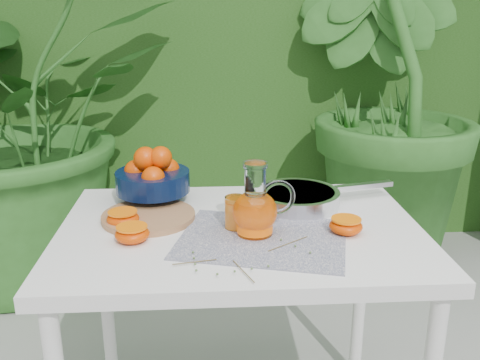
{
  "coord_description": "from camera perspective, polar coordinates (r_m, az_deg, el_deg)",
  "views": [
    {
      "loc": [
        -0.11,
        -1.36,
        1.33
      ],
      "look_at": [
        -0.02,
        0.03,
        0.88
      ],
      "focal_mm": 40.0,
      "sensor_mm": 36.0,
      "label": 1
    }
  ],
  "objects": [
    {
      "name": "hedge_backdrop",
      "position": [
        3.43,
        -0.72,
        15.75
      ],
      "size": [
        8.0,
        1.65,
        2.5
      ],
      "color": "#214B15",
      "rests_on": "ground"
    },
    {
      "name": "juice_tumbler",
      "position": [
        1.46,
        -0.45,
        -3.55
      ],
      "size": [
        0.07,
        0.07,
        0.09
      ],
      "color": "white",
      "rests_on": "white_table"
    },
    {
      "name": "potted_plant_left",
      "position": [
        2.77,
        -22.61,
        6.6
      ],
      "size": [
        2.3,
        2.3,
        1.7
      ],
      "primitive_type": "imported",
      "rotation": [
        0.0,
        0.0,
        0.5
      ],
      "color": "#2C6221",
      "rests_on": "ground"
    },
    {
      "name": "thyme_sprigs",
      "position": [
        1.3,
        0.55,
        -8.25
      ],
      "size": [
        0.35,
        0.26,
        0.01
      ],
      "color": "brown",
      "rests_on": "white_table"
    },
    {
      "name": "placemat",
      "position": [
        1.41,
        2.41,
        -6.26
      ],
      "size": [
        0.5,
        0.43,
        0.0
      ],
      "primitive_type": "cube",
      "rotation": [
        0.0,
        0.0,
        -0.25
      ],
      "color": "#0B1640",
      "rests_on": "white_table"
    },
    {
      "name": "orange_halves",
      "position": [
        1.44,
        -4.27,
        -4.88
      ],
      "size": [
        0.71,
        0.21,
        0.04
      ],
      "color": "#D45702",
      "rests_on": "white_table"
    },
    {
      "name": "white_table",
      "position": [
        1.52,
        0.05,
        -7.83
      ],
      "size": [
        1.0,
        0.7,
        0.75
      ],
      "color": "white",
      "rests_on": "ground"
    },
    {
      "name": "cutting_board",
      "position": [
        1.56,
        -9.73,
        -3.86
      ],
      "size": [
        0.3,
        0.3,
        0.02
      ],
      "primitive_type": "cylinder",
      "rotation": [
        0.0,
        0.0,
        -0.12
      ],
      "color": "#9D6947",
      "rests_on": "white_table"
    },
    {
      "name": "juice_pitcher",
      "position": [
        1.41,
        1.7,
        -3.17
      ],
      "size": [
        0.18,
        0.13,
        0.2
      ],
      "color": "white",
      "rests_on": "white_table"
    },
    {
      "name": "fruit_bowl",
      "position": [
        1.67,
        -9.3,
        0.37
      ],
      "size": [
        0.26,
        0.26,
        0.18
      ],
      "color": "black",
      "rests_on": "white_table"
    },
    {
      "name": "potted_plant_right",
      "position": [
        2.81,
        14.75,
        8.81
      ],
      "size": [
        2.54,
        2.54,
        1.82
      ],
      "primitive_type": "imported",
      "rotation": [
        0.0,
        0.0,
        2.19
      ],
      "color": "#2C6221",
      "rests_on": "ground"
    },
    {
      "name": "saute_pan",
      "position": [
        1.64,
        6.21,
        -1.84
      ],
      "size": [
        0.48,
        0.31,
        0.05
      ],
      "color": "silver",
      "rests_on": "white_table"
    }
  ]
}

